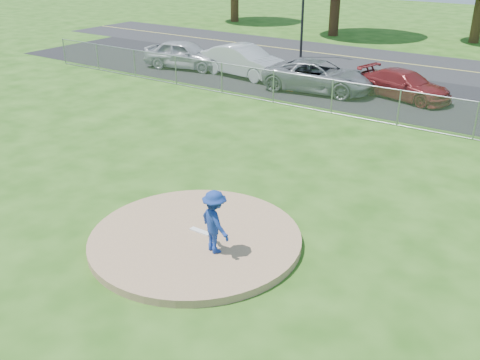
# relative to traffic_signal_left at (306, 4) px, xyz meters

# --- Properties ---
(ground) EXTENTS (120.00, 120.00, 0.00)m
(ground) POSITION_rel_traffic_signal_left_xyz_m (8.76, -12.00, -3.36)
(ground) COLOR #204C10
(ground) RESTS_ON ground
(pitchers_mound) EXTENTS (5.40, 5.40, 0.20)m
(pitchers_mound) POSITION_rel_traffic_signal_left_xyz_m (8.76, -22.00, -3.26)
(pitchers_mound) COLOR #9A7554
(pitchers_mound) RESTS_ON ground
(pitching_rubber) EXTENTS (0.60, 0.15, 0.04)m
(pitching_rubber) POSITION_rel_traffic_signal_left_xyz_m (8.76, -21.80, -3.14)
(pitching_rubber) COLOR white
(pitching_rubber) RESTS_ON pitchers_mound
(chain_link_fence) EXTENTS (40.00, 0.06, 1.50)m
(chain_link_fence) POSITION_rel_traffic_signal_left_xyz_m (8.76, -10.00, -2.61)
(chain_link_fence) COLOR gray
(chain_link_fence) RESTS_ON ground
(parking_lot) EXTENTS (50.00, 8.00, 0.01)m
(parking_lot) POSITION_rel_traffic_signal_left_xyz_m (8.76, -5.50, -3.36)
(parking_lot) COLOR black
(parking_lot) RESTS_ON ground
(street) EXTENTS (60.00, 7.00, 0.01)m
(street) POSITION_rel_traffic_signal_left_xyz_m (8.76, 2.00, -3.36)
(street) COLOR #232325
(street) RESTS_ON ground
(traffic_signal_left) EXTENTS (1.28, 0.20, 5.60)m
(traffic_signal_left) POSITION_rel_traffic_signal_left_xyz_m (0.00, 0.00, 0.00)
(traffic_signal_left) COLOR black
(traffic_signal_left) RESTS_ON ground
(pitcher) EXTENTS (1.17, 0.93, 1.59)m
(pitcher) POSITION_rel_traffic_signal_left_xyz_m (9.62, -22.29, -2.37)
(pitcher) COLOR navy
(pitcher) RESTS_ON pitchers_mound
(traffic_cone) EXTENTS (0.33, 0.33, 0.65)m
(traffic_cone) POSITION_rel_traffic_signal_left_xyz_m (3.40, -7.64, -3.03)
(traffic_cone) COLOR orange
(traffic_cone) RESTS_ON parking_lot
(parked_car_silver) EXTENTS (5.13, 2.95, 1.64)m
(parked_car_silver) POSITION_rel_traffic_signal_left_xyz_m (-4.33, -6.78, -2.53)
(parked_car_silver) COLOR #ABABB0
(parked_car_silver) RESTS_ON parking_lot
(parked_car_white) EXTENTS (5.36, 2.45, 1.70)m
(parked_car_white) POSITION_rel_traffic_signal_left_xyz_m (-0.32, -6.45, -2.50)
(parked_car_white) COLOR silver
(parked_car_white) RESTS_ON parking_lot
(parked_car_gray) EXTENTS (5.78, 3.23, 1.53)m
(parked_car_gray) POSITION_rel_traffic_signal_left_xyz_m (4.56, -6.98, -2.59)
(parked_car_gray) COLOR slate
(parked_car_gray) RESTS_ON parking_lot
(parked_car_darkred) EXTENTS (4.93, 2.95, 1.34)m
(parked_car_darkred) POSITION_rel_traffic_signal_left_xyz_m (8.60, -5.85, -2.68)
(parked_car_darkred) COLOR maroon
(parked_car_darkred) RESTS_ON parking_lot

